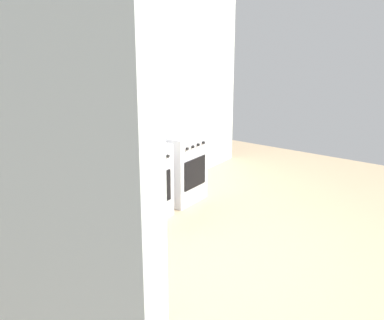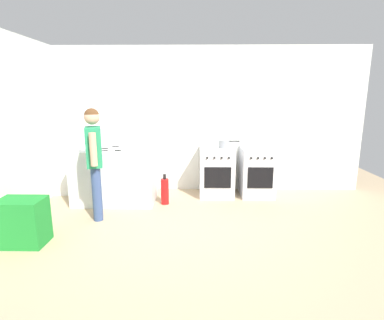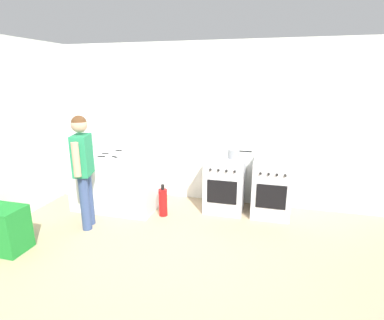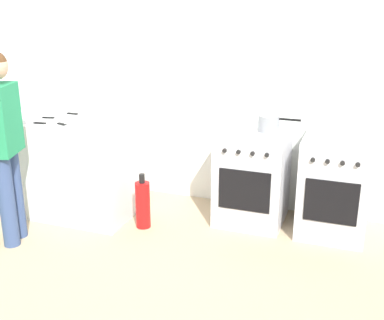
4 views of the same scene
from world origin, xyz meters
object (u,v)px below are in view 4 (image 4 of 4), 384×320
at_px(knife_paring, 52,118).
at_px(pot, 269,124).
at_px(oven_left, 253,176).
at_px(person, 3,134).
at_px(knife_chef, 68,126).
at_px(oven_right, 334,186).
at_px(knife_bread, 29,123).
at_px(larder_cabinet, 12,92).
at_px(knife_utility, 67,113).
at_px(fire_extinguisher, 143,204).

bearing_deg(knife_paring, pot, 11.84).
height_order(oven_left, person, person).
distance_m(oven_left, knife_chef, 1.68).
height_order(oven_right, knife_bread, knife_bread).
distance_m(pot, knife_paring, 1.97).
xyz_separation_m(person, larder_cabinet, (-0.88, 1.18, 0.07)).
bearing_deg(oven_right, knife_paring, -171.10).
distance_m(person, larder_cabinet, 1.47).
distance_m(oven_right, knife_bread, 2.71).
bearing_deg(person, larder_cabinet, 126.59).
xyz_separation_m(oven_right, knife_bread, (-2.60, -0.61, 0.48)).
distance_m(knife_utility, fire_extinguisher, 1.18).
xyz_separation_m(oven_right, pot, (-0.59, 0.01, 0.49)).
xyz_separation_m(fire_extinguisher, larder_cabinet, (-1.78, 0.58, 0.78)).
bearing_deg(fire_extinguisher, oven_right, 16.82).
bearing_deg(knife_chef, pot, 20.54).
distance_m(oven_right, knife_chef, 2.34).
distance_m(knife_paring, knife_bread, 0.23).
height_order(person, fire_extinguisher, person).
bearing_deg(knife_chef, larder_cabinet, 148.74).
relative_size(oven_right, person, 0.54).
bearing_deg(larder_cabinet, oven_left, -2.20).
distance_m(knife_paring, person, 0.68).
bearing_deg(oven_right, person, -156.56).
height_order(oven_left, knife_paring, knife_paring).
relative_size(knife_chef, person, 0.19).
relative_size(oven_left, knife_chef, 2.83).
bearing_deg(knife_paring, oven_right, 8.90).
height_order(oven_left, knife_utility, knife_utility).
height_order(knife_chef, larder_cabinet, larder_cabinet).
bearing_deg(person, knife_chef, 60.13).
xyz_separation_m(knife_paring, person, (0.03, -0.68, 0.03)).
xyz_separation_m(pot, knife_bread, (-2.01, -0.62, -0.02)).
bearing_deg(person, knife_utility, 90.37).
bearing_deg(knife_chef, fire_extinguisher, 10.74).
bearing_deg(knife_bread, knife_paring, 68.87).
bearing_deg(oven_right, pot, 179.02).
distance_m(oven_left, person, 2.14).
xyz_separation_m(pot, larder_cabinet, (-2.77, 0.09, 0.08)).
xyz_separation_m(knife_chef, person, (-0.28, -0.48, 0.03)).
relative_size(pot, knife_utility, 1.45).
distance_m(knife_utility, knife_bread, 0.44).
bearing_deg(knife_utility, person, -89.63).
bearing_deg(oven_right, knife_utility, -175.70).
relative_size(knife_chef, larder_cabinet, 0.15).
xyz_separation_m(oven_left, knife_chef, (-1.50, -0.60, 0.48)).
relative_size(oven_left, pot, 2.35).
distance_m(pot, knife_bread, 2.11).
xyz_separation_m(knife_utility, knife_bread, (-0.11, -0.42, -0.00)).
bearing_deg(fire_extinguisher, knife_bread, -172.60).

